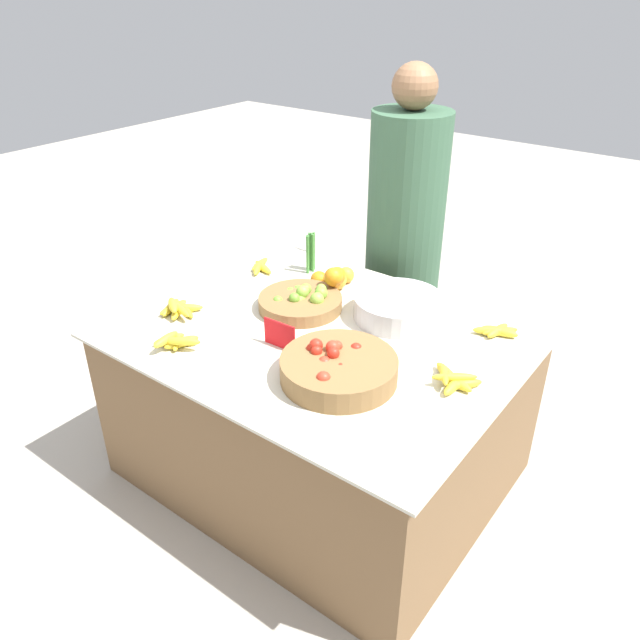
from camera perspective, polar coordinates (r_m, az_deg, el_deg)
The scene contains 14 objects.
ground_plane at distance 2.72m, azimuth -0.00°, elevation -13.32°, with size 12.00×12.00×0.00m, color #ADA599.
market_table at distance 2.51m, azimuth -0.00°, elevation -7.68°, with size 1.46×1.14×0.67m.
lime_bowl at distance 2.47m, azimuth -1.75°, elevation 1.72°, with size 0.33×0.33×0.09m.
tomato_basket at distance 2.04m, azimuth 1.73°, elevation -4.43°, with size 0.39×0.39×0.12m.
orange_pile at distance 2.60m, azimuth 1.24°, elevation 3.84°, with size 0.18×0.22×0.13m.
metal_bowl at distance 2.41m, azimuth 7.19°, elevation 1.16°, with size 0.35×0.35×0.09m.
price_sign at distance 2.21m, azimuth -3.71°, elevation -1.35°, with size 0.13×0.01×0.10m.
veg_bundle at distance 2.76m, azimuth -0.87°, elevation 6.17°, with size 0.03×0.06×0.18m.
banana_bunch_front_left at distance 2.07m, azimuth 12.09°, elevation -5.35°, with size 0.19×0.16×0.05m.
banana_bunch_middle_left at distance 2.38m, azimuth 15.94°, elevation -0.99°, with size 0.16×0.13×0.03m.
banana_bunch_front_center at distance 2.81m, azimuth -5.42°, elevation 4.86°, with size 0.15×0.17×0.03m.
banana_bunch_middle_right at distance 2.50m, azimuth -12.89°, elevation 1.06°, with size 0.19×0.16×0.06m.
banana_bunch_front_right at distance 2.28m, azimuth -13.06°, elevation -1.89°, with size 0.19×0.17×0.06m.
vendor_person at distance 3.02m, azimuth 7.65°, elevation 6.71°, with size 0.36×0.36×1.52m.
Camera 1 is at (1.21, -1.59, 1.85)m, focal length 35.00 mm.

